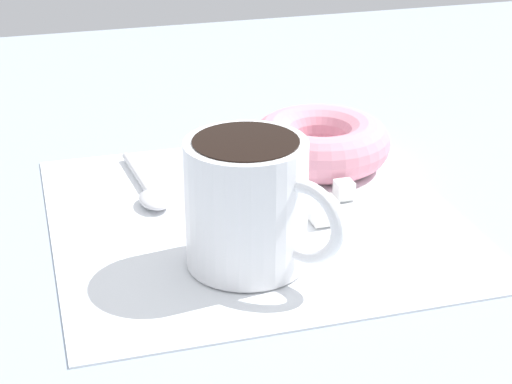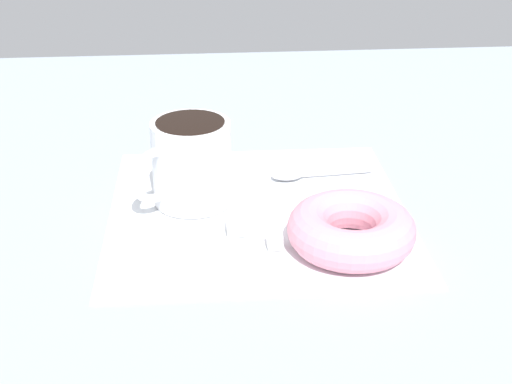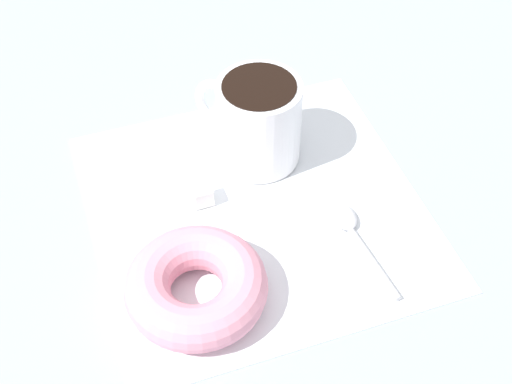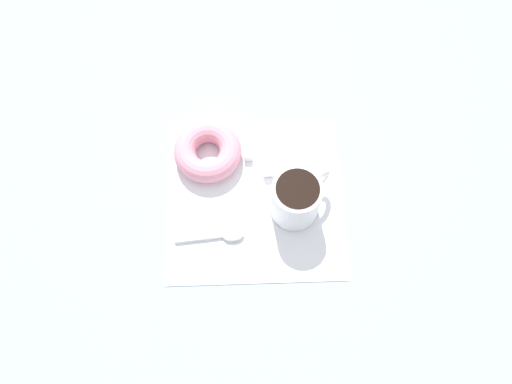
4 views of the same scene
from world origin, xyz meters
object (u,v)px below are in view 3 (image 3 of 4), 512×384
Objects in this scene: coffee_cup at (257,120)px; sugar_cube_extra at (181,231)px; spoon at (349,227)px; sugar_cube at (202,195)px; donut at (196,286)px.

coffee_cup is 13.18cm from sugar_cube_extra.
sugar_cube_extra is at bearing 37.71° from coffee_cup.
sugar_cube is (11.63, -7.76, 0.52)cm from spoon.
coffee_cup is 7.30× the size of sugar_cube_extra.
donut is at bearing 10.00° from spoon.
spoon is (-4.67, 12.04, -4.16)cm from coffee_cup.
donut is at bearing 71.27° from sugar_cube.
donut is 7.14cm from sugar_cube_extra.
coffee_cup is at bearing -148.39° from sugar_cube.
donut is (10.50, 14.72, -2.63)cm from coffee_cup.
spoon is at bearing 111.18° from coffee_cup.
spoon is at bearing 146.27° from sugar_cube.
donut reaches higher than sugar_cube_extra.
spoon is at bearing 163.49° from sugar_cube_extra.
donut reaches higher than sugar_cube.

